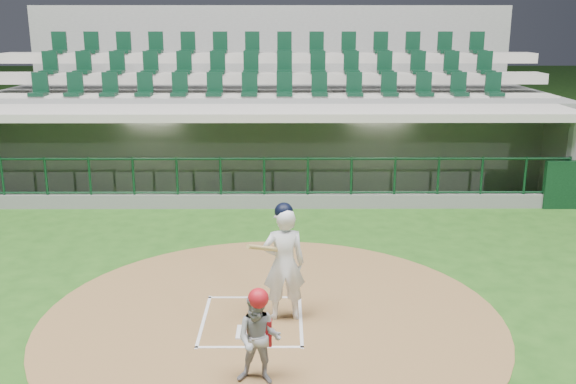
{
  "coord_description": "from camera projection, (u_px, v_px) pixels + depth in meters",
  "views": [
    {
      "loc": [
        0.51,
        -9.37,
        4.47
      ],
      "look_at": [
        0.57,
        2.6,
        1.3
      ],
      "focal_mm": 40.0,
      "sensor_mm": 36.0,
      "label": 1
    }
  ],
  "objects": [
    {
      "name": "ground",
      "position": [
        253.0,
        313.0,
        10.2
      ],
      "size": [
        120.0,
        120.0,
        0.0
      ],
      "primitive_type": "plane",
      "color": "#1F4A15",
      "rests_on": "ground"
    },
    {
      "name": "dirt_circle",
      "position": [
        272.0,
        318.0,
        10.01
      ],
      "size": [
        7.2,
        7.2,
        0.01
      ],
      "primitive_type": "cylinder",
      "color": "brown",
      "rests_on": "ground"
    },
    {
      "name": "home_plate",
      "position": [
        251.0,
        332.0,
        9.52
      ],
      "size": [
        0.43,
        0.43,
        0.02
      ],
      "primitive_type": "cube",
      "color": "silver",
      "rests_on": "dirt_circle"
    },
    {
      "name": "batter_box_chalk",
      "position": [
        252.0,
        320.0,
        9.9
      ],
      "size": [
        1.55,
        1.8,
        0.01
      ],
      "color": "silver",
      "rests_on": "ground"
    },
    {
      "name": "dugout_structure",
      "position": [
        272.0,
        155.0,
        17.5
      ],
      "size": [
        16.4,
        3.7,
        3.0
      ],
      "color": "slate",
      "rests_on": "ground"
    },
    {
      "name": "seating_deck",
      "position": [
        269.0,
        121.0,
        20.38
      ],
      "size": [
        17.0,
        6.72,
        5.15
      ],
      "color": "slate",
      "rests_on": "ground"
    },
    {
      "name": "batter",
      "position": [
        284.0,
        262.0,
        9.76
      ],
      "size": [
        0.89,
        0.9,
        1.87
      ],
      "color": "white",
      "rests_on": "dirt_circle"
    },
    {
      "name": "catcher",
      "position": [
        259.0,
        337.0,
        8.06
      ],
      "size": [
        0.65,
        0.54,
        1.29
      ],
      "color": "#98989D",
      "rests_on": "dirt_circle"
    }
  ]
}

